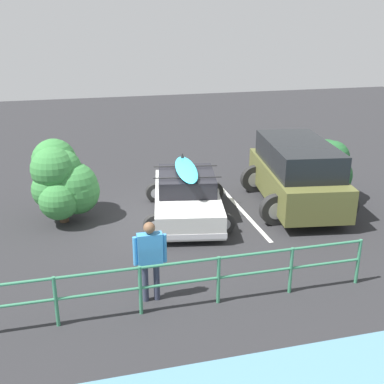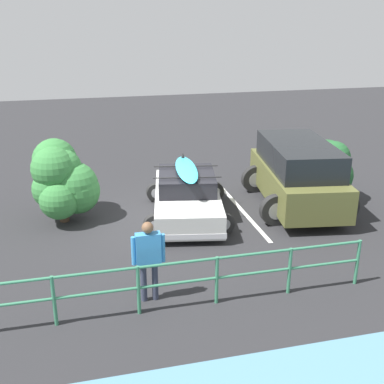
% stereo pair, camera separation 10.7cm
% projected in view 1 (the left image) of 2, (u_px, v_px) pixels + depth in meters
% --- Properties ---
extents(ground_plane, '(44.00, 44.00, 0.02)m').
position_uv_depth(ground_plane, '(172.00, 219.00, 13.56)').
color(ground_plane, '#28282B').
rests_on(ground_plane, ground).
extents(parking_stripe, '(0.12, 4.37, 0.00)m').
position_uv_depth(parking_stripe, '(242.00, 211.00, 14.14)').
color(parking_stripe, silver).
rests_on(parking_stripe, ground).
extents(sedan_car, '(2.80, 4.23, 1.53)m').
position_uv_depth(sedan_car, '(187.00, 196.00, 13.59)').
color(sedan_car, silver).
rests_on(sedan_car, ground).
extents(suv_car, '(3.16, 4.73, 1.96)m').
position_uv_depth(suv_car, '(296.00, 173.00, 14.21)').
color(suv_car, brown).
rests_on(suv_car, ground).
extents(person_bystander, '(0.66, 0.23, 1.71)m').
position_uv_depth(person_bystander, '(150.00, 254.00, 9.37)').
color(person_bystander, '#33384C').
rests_on(person_bystander, ground).
extents(railing_fence, '(7.80, 0.07, 1.02)m').
position_uv_depth(railing_fence, '(180.00, 278.00, 9.21)').
color(railing_fence, '#387F5B').
rests_on(railing_fence, ground).
extents(bush_near_left, '(1.83, 1.98, 2.23)m').
position_uv_depth(bush_near_left, '(63.00, 181.00, 13.11)').
color(bush_near_left, '#4C3828').
rests_on(bush_near_left, ground).
extents(bush_near_right, '(1.86, 1.68, 1.92)m').
position_uv_depth(bush_near_right, '(323.00, 164.00, 14.51)').
color(bush_near_right, '#4C3828').
rests_on(bush_near_right, ground).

